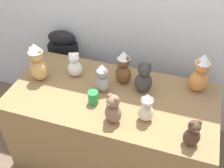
{
  "coord_description": "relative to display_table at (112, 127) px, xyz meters",
  "views": [
    {
      "loc": [
        0.5,
        -1.3,
        2.25
      ],
      "look_at": [
        0.0,
        0.25,
        0.89
      ],
      "focal_mm": 43.99,
      "sensor_mm": 36.0,
      "label": 1
    }
  ],
  "objects": [
    {
      "name": "teddy_bear_snow",
      "position": [
        -0.38,
        0.15,
        0.5
      ],
      "size": [
        0.15,
        0.14,
        0.24
      ],
      "rotation": [
        0.0,
        0.0,
        0.36
      ],
      "color": "white",
      "rests_on": "display_table"
    },
    {
      "name": "wall_back",
      "position": [
        0.0,
        0.66,
        0.92
      ],
      "size": [
        7.0,
        0.08,
        2.6
      ],
      "primitive_type": "cube",
      "color": "silver",
      "rests_on": "ground_plane"
    },
    {
      "name": "teddy_bear_charcoal",
      "position": [
        0.22,
        0.13,
        0.51
      ],
      "size": [
        0.17,
        0.16,
        0.28
      ],
      "rotation": [
        0.0,
        0.0,
        0.32
      ],
      "color": "#383533",
      "rests_on": "display_table"
    },
    {
      "name": "teddy_bear_honey",
      "position": [
        -0.65,
        0.01,
        0.56
      ],
      "size": [
        0.17,
        0.15,
        0.35
      ],
      "rotation": [
        0.0,
        0.0,
        -0.12
      ],
      "color": "tan",
      "rests_on": "display_table"
    },
    {
      "name": "party_cup_green",
      "position": [
        -0.11,
        -0.13,
        0.44
      ],
      "size": [
        0.08,
        0.08,
        0.11
      ],
      "primitive_type": "cylinder",
      "color": "#238C3D",
      "rests_on": "display_table"
    },
    {
      "name": "teddy_bear_ash",
      "position": [
        -0.09,
        0.04,
        0.51
      ],
      "size": [
        0.15,
        0.15,
        0.26
      ],
      "rotation": [
        0.0,
        0.0,
        -0.58
      ],
      "color": "gray",
      "rests_on": "display_table"
    },
    {
      "name": "teddy_bear_mocha",
      "position": [
        0.09,
        -0.26,
        0.5
      ],
      "size": [
        0.16,
        0.15,
        0.25
      ],
      "rotation": [
        0.0,
        0.0,
        -0.41
      ],
      "color": "#7F6047",
      "rests_on": "display_table"
    },
    {
      "name": "teddy_bear_cocoa",
      "position": [
        0.64,
        -0.3,
        0.49
      ],
      "size": [
        0.14,
        0.13,
        0.22
      ],
      "rotation": [
        0.0,
        0.0,
        0.4
      ],
      "color": "#4C3323",
      "rests_on": "display_table"
    },
    {
      "name": "display_table",
      "position": [
        0.0,
        0.0,
        0.0
      ],
      "size": [
        1.67,
        0.83,
        0.77
      ],
      "primitive_type": "cube",
      "color": "olive",
      "rests_on": "ground_plane"
    },
    {
      "name": "instrument_case",
      "position": [
        -0.7,
        0.54,
        0.09
      ],
      "size": [
        0.29,
        0.16,
        0.95
      ],
      "rotation": [
        0.0,
        0.0,
        0.15
      ],
      "color": "black",
      "rests_on": "ground_plane"
    },
    {
      "name": "teddy_bear_cream",
      "position": [
        0.31,
        -0.17,
        0.51
      ],
      "size": [
        0.13,
        0.11,
        0.25
      ],
      "rotation": [
        0.0,
        0.0,
        0.18
      ],
      "color": "beige",
      "rests_on": "display_table"
    },
    {
      "name": "teddy_bear_ginger",
      "position": [
        0.64,
        0.28,
        0.55
      ],
      "size": [
        0.2,
        0.2,
        0.35
      ],
      "rotation": [
        0.0,
        0.0,
        0.56
      ],
      "color": "#D17F3D",
      "rests_on": "display_table"
    },
    {
      "name": "teddy_bear_chestnut",
      "position": [
        0.03,
        0.19,
        0.53
      ],
      "size": [
        0.17,
        0.16,
        0.31
      ],
      "rotation": [
        0.0,
        0.0,
        -0.38
      ],
      "color": "brown",
      "rests_on": "display_table"
    }
  ]
}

